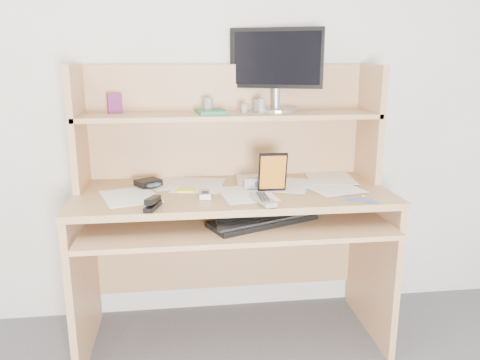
{
  "coord_description": "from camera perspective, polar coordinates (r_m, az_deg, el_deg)",
  "views": [
    {
      "loc": [
        -0.22,
        -0.54,
        1.31
      ],
      "look_at": [
        0.03,
        1.43,
        0.81
      ],
      "focal_mm": 35.0,
      "sensor_mm": 36.0,
      "label": 1
    }
  ],
  "objects": [
    {
      "name": "back_wall",
      "position": [
        2.35,
        -1.78,
        12.7
      ],
      "size": [
        3.6,
        0.04,
        2.5
      ],
      "primitive_type": "cube",
      "color": "silver",
      "rests_on": "floor"
    },
    {
      "name": "desk",
      "position": [
        2.2,
        -1.08,
        -2.06
      ],
      "size": [
        1.4,
        0.7,
        1.3
      ],
      "color": "tan",
      "rests_on": "floor"
    },
    {
      "name": "paper_clutter",
      "position": [
        2.11,
        -0.85,
        -1.14
      ],
      "size": [
        1.32,
        0.54,
        0.01
      ],
      "primitive_type": "cube",
      "color": "white",
      "rests_on": "desk"
    },
    {
      "name": "keyboard",
      "position": [
        1.98,
        2.81,
        -4.81
      ],
      "size": [
        0.49,
        0.34,
        0.03
      ],
      "rotation": [
        0.0,
        0.0,
        0.4
      ],
      "color": "black",
      "rests_on": "desk"
    },
    {
      "name": "tv_remote",
      "position": [
        1.91,
        2.81,
        -2.38
      ],
      "size": [
        0.09,
        0.19,
        0.02
      ],
      "primitive_type": "cube",
      "rotation": [
        0.0,
        0.0,
        0.22
      ],
      "color": "gray",
      "rests_on": "paper_clutter"
    },
    {
      "name": "flip_phone",
      "position": [
        1.99,
        -4.3,
        -1.67
      ],
      "size": [
        0.05,
        0.09,
        0.02
      ],
      "primitive_type": "cube",
      "rotation": [
        0.0,
        0.0,
        -0.02
      ],
      "color": "#A7A7A9",
      "rests_on": "paper_clutter"
    },
    {
      "name": "stapler",
      "position": [
        1.87,
        -10.59,
        -2.71
      ],
      "size": [
        0.07,
        0.14,
        0.04
      ],
      "primitive_type": "cube",
      "rotation": [
        0.0,
        0.0,
        -0.27
      ],
      "color": "black",
      "rests_on": "paper_clutter"
    },
    {
      "name": "wallet",
      "position": [
        2.21,
        -11.13,
        -0.28
      ],
      "size": [
        0.14,
        0.13,
        0.03
      ],
      "primitive_type": "cube",
      "rotation": [
        0.0,
        0.0,
        0.6
      ],
      "color": "black",
      "rests_on": "paper_clutter"
    },
    {
      "name": "sticky_note_pad",
      "position": [
        2.11,
        -6.61,
        -1.2
      ],
      "size": [
        0.08,
        0.08,
        0.01
      ],
      "primitive_type": "cube",
      "rotation": [
        0.0,
        0.0,
        -0.14
      ],
      "color": "#FFF543",
      "rests_on": "desk"
    },
    {
      "name": "digital_camera",
      "position": [
        2.11,
        1.53,
        -0.41
      ],
      "size": [
        0.08,
        0.04,
        0.05
      ],
      "primitive_type": "cube",
      "rotation": [
        0.0,
        0.0,
        0.08
      ],
      "color": "#ACACAF",
      "rests_on": "paper_clutter"
    },
    {
      "name": "game_case",
      "position": [
        2.05,
        3.98,
        0.97
      ],
      "size": [
        0.12,
        0.02,
        0.18
      ],
      "primitive_type": "cube",
      "rotation": [
        0.0,
        0.0,
        -0.01
      ],
      "color": "black",
      "rests_on": "paper_clutter"
    },
    {
      "name": "blue_pen",
      "position": [
        1.98,
        14.59,
        -2.4
      ],
      "size": [
        0.12,
        0.08,
        0.01
      ],
      "primitive_type": "cylinder",
      "rotation": [
        1.57,
        0.0,
        1.04
      ],
      "color": "blue",
      "rests_on": "paper_clutter"
    },
    {
      "name": "card_box",
      "position": [
        2.24,
        -15.02,
        8.99
      ],
      "size": [
        0.07,
        0.05,
        0.09
      ],
      "primitive_type": "cube",
      "rotation": [
        0.0,
        0.0,
        0.44
      ],
      "color": "maroon",
      "rests_on": "desk"
    },
    {
      "name": "shelf_book",
      "position": [
        2.17,
        -3.54,
        8.3
      ],
      "size": [
        0.14,
        0.19,
        0.02
      ],
      "primitive_type": "cube",
      "rotation": [
        0.0,
        0.0,
        0.12
      ],
      "color": "#2E7449",
      "rests_on": "desk"
    },
    {
      "name": "chip_stack_a",
      "position": [
        2.21,
        2.28,
        8.99
      ],
      "size": [
        0.05,
        0.05,
        0.06
      ],
      "primitive_type": "cylinder",
      "rotation": [
        0.0,
        0.0,
        -0.32
      ],
      "color": "black",
      "rests_on": "desk"
    },
    {
      "name": "chip_stack_b",
      "position": [
        2.19,
        -3.86,
        9.04
      ],
      "size": [
        0.04,
        0.04,
        0.07
      ],
      "primitive_type": "cylinder",
      "rotation": [
        0.0,
        0.0,
        -0.03
      ],
      "color": "white",
      "rests_on": "desk"
    },
    {
      "name": "chip_stack_c",
      "position": [
        2.19,
        0.57,
        8.74
      ],
      "size": [
        0.04,
        0.04,
        0.04
      ],
      "primitive_type": "cylinder",
      "rotation": [
        0.0,
        0.0,
        0.05
      ],
      "color": "black",
      "rests_on": "desk"
    },
    {
      "name": "chip_stack_d",
      "position": [
        2.18,
        2.63,
        9.0
      ],
      "size": [
        0.05,
        0.05,
        0.07
      ],
      "primitive_type": "cylinder",
      "rotation": [
        0.0,
        0.0,
        0.28
      ],
      "color": "silver",
      "rests_on": "desk"
    },
    {
      "name": "monitor",
      "position": [
        2.28,
        4.44,
        13.56
      ],
      "size": [
        0.42,
        0.24,
        0.39
      ],
      "rotation": [
        0.0,
        0.0,
        -0.39
      ],
      "color": "#9C9CA0",
      "rests_on": "desk"
    }
  ]
}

